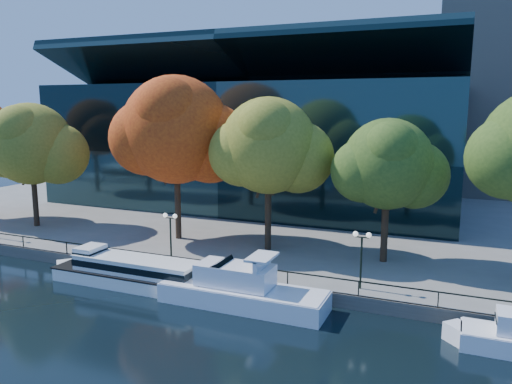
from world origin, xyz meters
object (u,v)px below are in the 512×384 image
at_px(tree_3, 270,148).
at_px(lamp_2, 362,247).
at_px(tree_2, 177,132).
at_px(lamp_1, 170,226).
at_px(cruiser_near, 236,289).
at_px(tree_1, 32,146).
at_px(tour_boat, 127,270).
at_px(tree_4, 389,166).

relative_size(tree_3, lamp_2, 3.29).
xyz_separation_m(tree_2, lamp_1, (3.19, -6.63, -7.09)).
height_order(cruiser_near, tree_3, tree_3).
height_order(tree_1, lamp_1, tree_1).
bearing_deg(tour_boat, tree_1, 154.42).
bearing_deg(tree_3, cruiser_near, -81.76).
bearing_deg(tour_boat, lamp_1, 61.88).
bearing_deg(lamp_2, tour_boat, -168.85).
bearing_deg(tour_boat, tree_4, 29.91).
distance_m(lamp_1, lamp_2, 15.21).
bearing_deg(tree_4, tree_1, -177.35).
xyz_separation_m(tree_4, lamp_1, (-15.90, -6.83, -4.81)).
relative_size(cruiser_near, tree_1, 1.00).
bearing_deg(tree_2, cruiser_near, -44.14).
bearing_deg(cruiser_near, tree_2, 135.86).
bearing_deg(tree_1, tree_4, 2.65).
height_order(tree_2, tree_4, tree_2).
bearing_deg(tree_3, lamp_2, -34.90).
height_order(cruiser_near, tree_1, tree_1).
distance_m(tour_boat, tree_3, 15.29).
distance_m(cruiser_near, lamp_1, 8.82).
height_order(tour_boat, tree_4, tree_4).
bearing_deg(cruiser_near, tree_4, 51.40).
bearing_deg(tree_2, tree_1, -174.94).
relative_size(tour_boat, cruiser_near, 1.09).
bearing_deg(lamp_1, tree_2, 115.67).
xyz_separation_m(tree_3, lamp_1, (-6.01, -6.42, -5.96)).
relative_size(cruiser_near, tree_3, 0.97).
bearing_deg(lamp_2, cruiser_near, -154.31).
relative_size(tree_1, tree_4, 1.11).
relative_size(cruiser_near, lamp_2, 3.18).
bearing_deg(lamp_1, tree_1, 165.20).
height_order(tree_4, lamp_2, tree_4).
relative_size(tree_4, lamp_2, 2.87).
relative_size(tree_2, lamp_1, 3.79).
bearing_deg(tour_boat, tree_3, 51.39).
distance_m(tree_1, lamp_1, 21.00).
height_order(tree_1, tree_4, tree_1).
bearing_deg(tree_3, tree_2, 178.66).
bearing_deg(tree_1, tree_3, 2.77).
relative_size(tree_2, tree_3, 1.15).
height_order(tree_1, lamp_2, tree_1).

